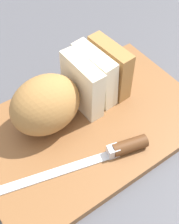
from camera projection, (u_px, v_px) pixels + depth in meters
ground_plane at (90, 127)px, 0.59m from camera, size 3.00×3.00×0.00m
cutting_board at (90, 124)px, 0.59m from camera, size 0.45×0.29×0.02m
bread_loaf at (67, 92)px, 0.55m from camera, size 0.25×0.12×0.11m
bread_knife at (113, 151)px, 0.52m from camera, size 0.28×0.09×0.02m
crumb_near_knife at (86, 109)px, 0.60m from camera, size 0.01×0.01×0.01m
crumb_near_loaf at (100, 98)px, 0.61m from camera, size 0.01×0.01×0.01m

